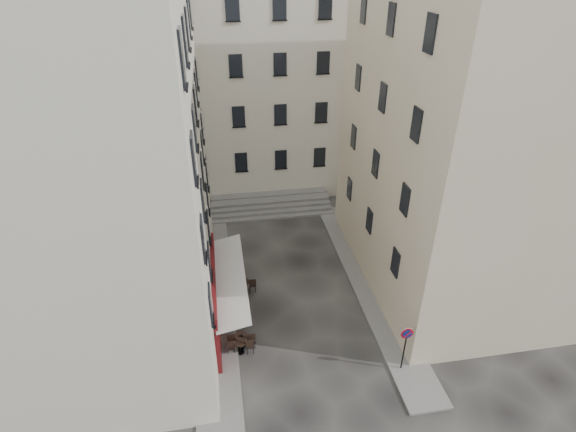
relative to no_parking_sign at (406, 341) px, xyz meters
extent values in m
plane|color=black|center=(-4.05, 3.56, -1.87)|extent=(90.00, 90.00, 0.00)
cube|color=slate|center=(-8.55, 7.56, -1.81)|extent=(2.00, 22.00, 0.12)
cube|color=slate|center=(0.45, 6.56, -1.81)|extent=(2.00, 18.00, 0.12)
cube|color=beige|center=(-14.55, 6.56, 8.13)|extent=(12.00, 16.00, 20.00)
cube|color=beige|center=(6.45, 7.06, 7.13)|extent=(12.00, 14.00, 18.00)
cube|color=beige|center=(-5.05, 22.56, 7.13)|extent=(18.00, 10.00, 18.00)
cube|color=#4E0B12|center=(-8.47, 4.56, -0.12)|extent=(0.25, 7.00, 3.50)
cube|color=black|center=(-8.43, 4.56, -0.47)|extent=(0.06, 3.85, 2.00)
cube|color=silver|center=(-7.65, 4.56, 1.08)|extent=(1.58, 7.30, 0.41)
cube|color=#64625F|center=(-4.05, 15.46, -1.77)|extent=(9.00, 1.80, 0.20)
cube|color=#64625F|center=(-4.05, 15.91, -1.57)|extent=(9.00, 1.80, 0.20)
cube|color=#64625F|center=(-4.05, 16.36, -1.37)|extent=(9.00, 1.80, 0.20)
cube|color=#64625F|center=(-4.05, 16.81, -1.17)|extent=(9.00, 1.80, 0.20)
cylinder|color=black|center=(-7.30, 2.56, -1.42)|extent=(0.10, 0.10, 0.90)
sphere|color=black|center=(-7.30, 2.56, -0.95)|extent=(0.12, 0.12, 0.12)
cylinder|color=black|center=(-7.30, 6.06, -1.42)|extent=(0.10, 0.10, 0.90)
sphere|color=black|center=(-7.30, 6.06, -0.95)|extent=(0.12, 0.12, 0.12)
cylinder|color=black|center=(-7.30, 9.56, -1.42)|extent=(0.10, 0.10, 0.90)
sphere|color=black|center=(-7.30, 9.56, -0.95)|extent=(0.12, 0.12, 0.12)
cylinder|color=black|center=(0.00, 0.01, -0.57)|extent=(0.07, 0.07, 2.60)
cylinder|color=red|center=(0.00, 0.00, 0.47)|extent=(0.60, 0.02, 0.60)
cylinder|color=navy|center=(0.00, -0.02, 0.47)|extent=(0.44, 0.03, 0.44)
cube|color=red|center=(0.00, -0.05, 0.47)|extent=(0.35, 0.02, 0.35)
cylinder|color=black|center=(-7.41, 2.26, -1.80)|extent=(0.37, 0.37, 0.02)
cylinder|color=black|center=(-7.41, 2.26, -1.47)|extent=(0.05, 0.05, 0.72)
cylinder|color=black|center=(-7.41, 2.26, -1.14)|extent=(0.61, 0.61, 0.04)
cube|color=black|center=(-6.95, 2.26, -1.41)|extent=(0.39, 0.39, 0.92)
cube|color=black|center=(-7.87, 2.37, -1.41)|extent=(0.39, 0.39, 0.92)
cylinder|color=black|center=(-7.34, 2.61, -1.80)|extent=(0.39, 0.39, 0.02)
cylinder|color=black|center=(-7.34, 2.61, -1.44)|extent=(0.05, 0.05, 0.77)
cylinder|color=black|center=(-7.34, 2.61, -1.09)|extent=(0.66, 0.66, 0.04)
cube|color=black|center=(-6.85, 2.61, -1.38)|extent=(0.42, 0.42, 0.99)
cube|color=black|center=(-7.84, 2.72, -1.38)|extent=(0.42, 0.42, 0.99)
cylinder|color=black|center=(-7.52, 4.53, -1.80)|extent=(0.37, 0.37, 0.02)
cylinder|color=black|center=(-7.52, 4.53, -1.46)|extent=(0.05, 0.05, 0.72)
cylinder|color=black|center=(-7.52, 4.53, -1.14)|extent=(0.61, 0.61, 0.04)
cube|color=black|center=(-7.06, 4.53, -1.41)|extent=(0.39, 0.39, 0.92)
cube|color=black|center=(-7.98, 4.64, -1.41)|extent=(0.39, 0.39, 0.92)
cylinder|color=black|center=(-6.84, 6.85, -1.80)|extent=(0.37, 0.37, 0.02)
cylinder|color=black|center=(-6.84, 6.85, -1.46)|extent=(0.05, 0.05, 0.73)
cylinder|color=black|center=(-6.84, 6.85, -1.13)|extent=(0.62, 0.62, 0.04)
cube|color=black|center=(-6.37, 6.85, -1.41)|extent=(0.40, 0.40, 0.94)
cube|color=black|center=(-7.31, 6.96, -1.41)|extent=(0.40, 0.40, 0.94)
cylinder|color=black|center=(-7.55, 8.05, -1.81)|extent=(0.34, 0.34, 0.02)
cylinder|color=black|center=(-7.55, 8.05, -1.49)|extent=(0.05, 0.05, 0.67)
cylinder|color=black|center=(-7.55, 8.05, -1.19)|extent=(0.57, 0.57, 0.04)
cube|color=black|center=(-7.13, 8.05, -1.45)|extent=(0.36, 0.36, 0.86)
cube|color=black|center=(-7.98, 8.14, -1.45)|extent=(0.36, 0.36, 0.86)
imported|color=#242228|center=(-7.25, 6.32, -1.04)|extent=(0.72, 0.71, 1.67)
camera|label=1|loc=(-7.68, -13.53, 15.27)|focal=28.00mm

